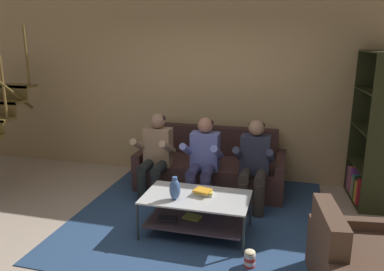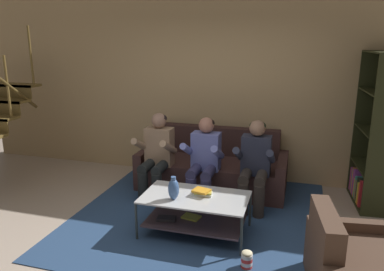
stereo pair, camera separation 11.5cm
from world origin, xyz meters
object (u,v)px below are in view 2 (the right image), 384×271
Objects in this scene: couch at (213,169)px; person_seated_left at (157,152)px; person_seated_right at (255,162)px; coffee_table at (194,209)px; armchair at (361,271)px; popcorn_tub at (247,260)px; person_seated_middle at (204,157)px; book_stack at (202,192)px; vase at (174,189)px; bookshelf at (375,151)px.

couch is 1.83× the size of person_seated_left.
coffee_table is (-0.56, -0.88, -0.33)m from person_seated_right.
armchair is 1.02m from popcorn_tub.
person_seated_middle is at bearing -0.16° from person_seated_left.
couch is 1.39m from book_stack.
coffee_table is (0.80, -0.88, -0.34)m from person_seated_left.
vase is at bearing -94.38° from person_seated_middle.
person_seated_left reaches higher than person_seated_middle.
person_seated_right is at bearing 53.32° from vase.
person_seated_middle is 0.68m from person_seated_right.
person_seated_left is 4.45× the size of vase.
book_stack is 0.23× the size of armchair.
person_seated_left is 1.19m from vase.
book_stack is 2.47m from bookshelf.
coffee_table is 1.13× the size of armchair.
person_seated_middle is at bearing 85.62° from vase.
couch is 1.59m from vase.
person_seated_right is 1.09m from coffee_table.
person_seated_right is at bearing 57.39° from coffee_table.
bookshelf is 2.26m from armchair.
book_stack is (0.07, 0.06, 0.19)m from coffee_table.
coffee_table is at bearing -85.20° from couch.
person_seated_right is 0.57× the size of bookshelf.
person_seated_left is 4.92× the size of book_stack.
person_seated_right reaches higher than vase.
couch is 8.11× the size of vase.
vase reaches higher than book_stack.
popcorn_tub is (0.80, -1.93, -0.19)m from couch.
armchair is at bearing -49.48° from couch.
bookshelf reaches higher than person_seated_right.
coffee_table is at bearing -142.07° from book_stack.
couch reaches higher than popcorn_tub.
person_seated_right is at bearing 0.04° from person_seated_middle.
person_seated_middle is 1.02m from vase.
person_seated_right reaches higher than couch.
coffee_table is 1.81m from armchair.
person_seated_right reaches higher than book_stack.
person_seated_middle reaches higher than book_stack.
bookshelf is (2.19, 0.08, 0.44)m from couch.
popcorn_tub is (0.68, -0.51, -0.21)m from coffee_table.
person_seated_middle reaches higher than couch.
armchair is at bearing -22.07° from coffee_table.
person_seated_right is 0.96m from book_stack.
armchair reaches higher than vase.
vase reaches higher than popcorn_tub.
person_seated_middle reaches higher than armchair.
person_seated_middle is (0.68, -0.00, -0.01)m from person_seated_left.
vase is 0.35m from book_stack.
couch is at bearing -178.01° from bookshelf.
bookshelf is at bearing 55.33° from popcorn_tub.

